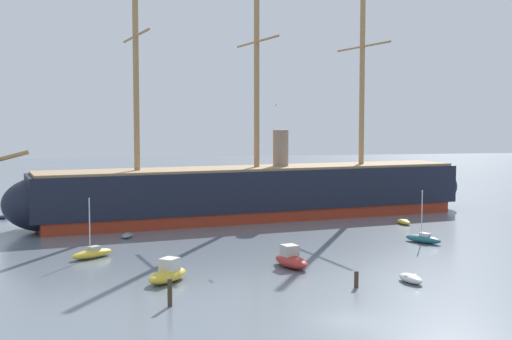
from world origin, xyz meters
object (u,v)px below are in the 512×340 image
dinghy_alongside_bow (127,235)px  dinghy_alongside_stern (404,222)px  sailboat_mid_right (423,239)px  dinghy_foreground_right (411,278)px  mooring_piling_left_pair (170,293)px  sailboat_mid_left (92,253)px  mooring_piling_nearest (356,279)px  dinghy_far_left (0,217)px  tall_ship (257,191)px  dinghy_far_right (409,205)px  seagull_in_flight (275,105)px  dinghy_distant_centre (235,202)px  motorboat_near_centre (291,260)px  motorboat_foreground_left (168,274)px

dinghy_alongside_bow → dinghy_alongside_stern: (34.64, 2.83, 0.04)m
sailboat_mid_right → dinghy_foreground_right: bearing=-118.6°
dinghy_foreground_right → mooring_piling_left_pair: mooring_piling_left_pair is taller
sailboat_mid_left → mooring_piling_nearest: (20.96, -16.00, 0.15)m
sailboat_mid_right → dinghy_far_left: 55.26m
tall_ship → mooring_piling_left_pair: size_ratio=34.59×
dinghy_alongside_bow → dinghy_far_right: bearing=24.0°
seagull_in_flight → dinghy_far_left: bearing=145.2°
dinghy_far_right → dinghy_distant_centre: size_ratio=0.71×
tall_ship → motorboat_near_centre: tall_ship is taller
sailboat_mid_left → dinghy_alongside_bow: size_ratio=2.27×
motorboat_near_centre → dinghy_alongside_stern: (20.39, 21.33, -0.37)m
dinghy_far_left → dinghy_far_right: dinghy_far_left is taller
dinghy_alongside_stern → mooring_piling_left_pair: mooring_piling_left_pair is taller
motorboat_near_centre → dinghy_far_left: size_ratio=2.11×
tall_ship → sailboat_mid_right: bearing=-56.5°
dinghy_foreground_right → sailboat_mid_right: sailboat_mid_right is taller
sailboat_mid_left → dinghy_far_right: size_ratio=2.88×
sailboat_mid_left → seagull_in_flight: seagull_in_flight is taller
dinghy_foreground_right → motorboat_near_centre: bearing=136.8°
dinghy_far_right → dinghy_distant_centre: 27.08m
sailboat_mid_left → dinghy_far_right: bearing=32.7°
motorboat_foreground_left → dinghy_far_right: bearing=45.8°
motorboat_near_centre → dinghy_alongside_bow: (-14.25, 18.50, -0.41)m
dinghy_alongside_bow → dinghy_distant_centre: 33.10m
motorboat_foreground_left → dinghy_distant_centre: bearing=74.0°
dinghy_alongside_stern → dinghy_far_right: size_ratio=1.39×
dinghy_alongside_bow → mooring_piling_nearest: (17.46, -26.72, 0.36)m
dinghy_alongside_bow → dinghy_distant_centre: bearing=58.5°
sailboat_mid_left → dinghy_far_left: size_ratio=2.44×
dinghy_far_left → mooring_piling_left_pair: size_ratio=1.19×
sailboat_mid_right → dinghy_distant_centre: sailboat_mid_right is taller
dinghy_foreground_right → seagull_in_flight: size_ratio=2.33×
sailboat_mid_right → dinghy_far_right: size_ratio=2.80×
sailboat_mid_left → dinghy_distant_centre: 44.15m
mooring_piling_nearest → seagull_in_flight: seagull_in_flight is taller
dinghy_alongside_bow → sailboat_mid_right: bearing=-17.2°
dinghy_far_left → mooring_piling_nearest: (33.84, -44.90, 0.38)m
sailboat_mid_right → motorboat_foreground_left: bearing=-156.8°
tall_ship → dinghy_far_right: bearing=16.6°
motorboat_foreground_left → dinghy_distant_centre: size_ratio=1.68×
mooring_piling_left_pair → dinghy_far_right: bearing=50.2°
dinghy_alongside_stern → mooring_piling_nearest: (-17.17, -29.55, 0.32)m
motorboat_near_centre → dinghy_far_right: bearing=52.8°
sailboat_mid_left → mooring_piling_nearest: bearing=-37.4°
dinghy_foreground_right → motorboat_foreground_left: bearing=167.7°
dinghy_far_right → mooring_piling_left_pair: bearing=-129.8°
dinghy_distant_centre → motorboat_near_centre: bearing=-93.7°
dinghy_distant_centre → dinghy_alongside_bow: bearing=-121.5°
sailboat_mid_left → tall_ship: bearing=46.8°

